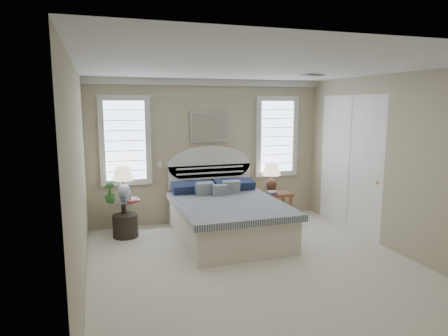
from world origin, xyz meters
TOP-DOWN VIEW (x-y plane):
  - floor at (0.00, 0.00)m, footprint 4.50×5.00m
  - ceiling at (0.00, 0.00)m, footprint 4.50×5.00m
  - wall_back at (0.00, 2.50)m, footprint 4.50×0.02m
  - wall_left at (-2.25, 0.00)m, footprint 0.02×5.00m
  - wall_right at (2.25, 0.00)m, footprint 0.02×5.00m
  - crown_molding at (0.00, 2.46)m, footprint 4.50×0.08m
  - hvac_vent at (1.20, 0.80)m, footprint 0.30×0.20m
  - switch_plate at (-0.95, 2.48)m, footprint 0.08×0.01m
  - window_left at (-1.55, 2.48)m, footprint 0.90×0.06m
  - window_right at (1.40, 2.48)m, footprint 0.90×0.06m
  - painting at (0.00, 2.46)m, footprint 0.74×0.04m
  - closet_door at (2.23, 1.20)m, footprint 0.02×1.80m
  - bed at (0.00, 1.46)m, footprint 1.72×2.28m
  - side_table_left at (-1.65, 2.05)m, footprint 0.56×0.56m
  - nightstand_right at (1.30, 2.15)m, footprint 0.50×0.40m
  - floor_pot at (-1.64, 1.96)m, footprint 0.44×0.44m
  - lamp_left at (-1.63, 2.11)m, footprint 0.46×0.46m
  - lamp_right at (1.20, 2.25)m, footprint 0.39×0.39m
  - potted_plant at (-1.87, 1.94)m, footprint 0.24×0.24m
  - books_left at (-1.50, 1.83)m, footprint 0.19×0.16m
  - books_right at (1.10, 2.00)m, footprint 0.21×0.17m

SIDE VIEW (x-z plane):
  - floor at x=0.00m, z-range -0.01..0.01m
  - floor_pot at x=-1.64m, z-range 0.00..0.39m
  - bed at x=0.00m, z-range -0.35..1.12m
  - nightstand_right at x=1.30m, z-range 0.12..0.65m
  - side_table_left at x=-1.65m, z-range 0.07..0.70m
  - books_right at x=1.10m, z-range 0.53..0.60m
  - books_left at x=-1.50m, z-range 0.63..0.65m
  - potted_plant at x=-1.87m, z-range 0.63..0.96m
  - lamp_right at x=1.20m, z-range 0.59..1.18m
  - lamp_left at x=-1.63m, z-range 0.69..1.27m
  - switch_plate at x=-0.95m, z-range 1.09..1.21m
  - closet_door at x=2.23m, z-range 0.00..2.40m
  - wall_back at x=0.00m, z-range 0.00..2.70m
  - wall_left at x=-2.25m, z-range 0.00..2.70m
  - wall_right at x=2.25m, z-range 0.00..2.70m
  - window_left at x=-1.55m, z-range 0.80..2.40m
  - window_right at x=1.40m, z-range 0.80..2.40m
  - painting at x=0.00m, z-range 1.53..2.11m
  - crown_molding at x=0.00m, z-range 2.58..2.70m
  - hvac_vent at x=1.20m, z-range 2.67..2.69m
  - ceiling at x=0.00m, z-range 2.70..2.71m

